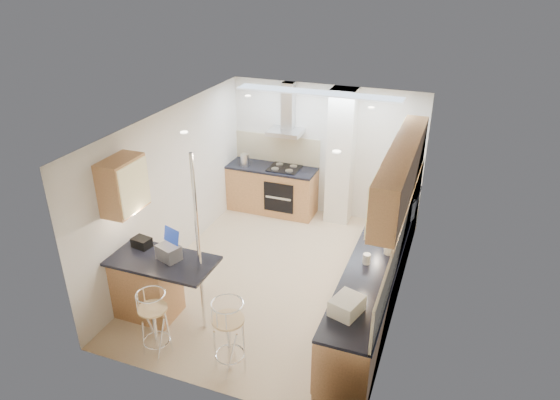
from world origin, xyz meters
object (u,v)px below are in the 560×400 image
at_px(microwave, 396,213).
at_px(bar_stool_near, 155,324).
at_px(bar_stool_end, 229,337).
at_px(laptop, 169,252).
at_px(bread_bin, 347,306).

relative_size(microwave, bar_stool_near, 0.61).
xyz_separation_m(bar_stool_near, bar_stool_end, (0.97, 0.08, 0.03)).
height_order(bar_stool_near, bar_stool_end, bar_stool_end).
relative_size(laptop, bread_bin, 0.80).
height_order(microwave, bar_stool_near, microwave).
distance_m(microwave, bread_bin, 2.33).
bearing_deg(laptop, bar_stool_near, -56.84).
bearing_deg(microwave, bar_stool_near, 152.29).
bearing_deg(bread_bin, laptop, -168.27).
distance_m(microwave, bar_stool_end, 3.13).
bearing_deg(bar_stool_near, bread_bin, 1.87).
xyz_separation_m(laptop, bar_stool_near, (0.17, -0.70, -0.58)).
height_order(laptop, bar_stool_near, laptop).
bearing_deg(bread_bin, microwave, 102.83).
relative_size(microwave, bread_bin, 1.55).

